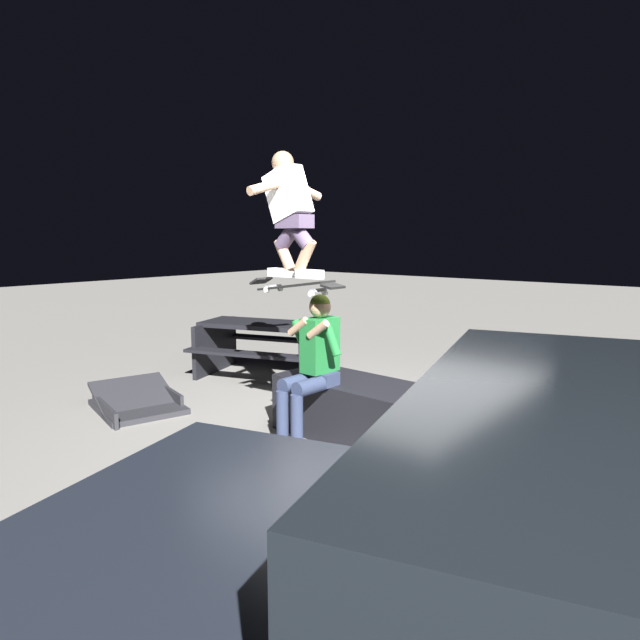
# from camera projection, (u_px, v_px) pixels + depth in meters

# --- Properties ---
(ground_plane) EXTENTS (40.00, 40.00, 0.00)m
(ground_plane) POSITION_uv_depth(u_px,v_px,m) (371.00, 446.00, 5.08)
(ground_plane) COLOR gray
(ledge_box_main) EXTENTS (1.62, 0.79, 0.55)m
(ledge_box_main) POSITION_uv_depth(u_px,v_px,m) (356.00, 409.00, 5.26)
(ledge_box_main) COLOR black
(ledge_box_main) RESTS_ON ground
(person_sitting_on_ledge) EXTENTS (0.59, 0.76, 1.39)m
(person_sitting_on_ledge) POSITION_uv_depth(u_px,v_px,m) (312.00, 361.00, 5.01)
(person_sitting_on_ledge) COLOR #2D3856
(person_sitting_on_ledge) RESTS_ON ground
(skateboard) EXTENTS (1.03, 0.25, 0.14)m
(skateboard) POSITION_uv_depth(u_px,v_px,m) (295.00, 286.00, 5.00)
(skateboard) COLOR black
(skater_airborne) EXTENTS (0.62, 0.89, 1.12)m
(skater_airborne) POSITION_uv_depth(u_px,v_px,m) (290.00, 209.00, 4.93)
(skater_airborne) COLOR white
(kicker_ramp) EXTENTS (1.20, 1.09, 0.36)m
(kicker_ramp) POSITION_uv_depth(u_px,v_px,m) (138.00, 404.00, 6.15)
(kicker_ramp) COLOR #28282D
(kicker_ramp) RESTS_ON ground
(picnic_table_back) EXTENTS (2.03, 1.80, 0.75)m
(picnic_table_back) POSITION_uv_depth(u_px,v_px,m) (264.00, 340.00, 7.57)
(picnic_table_back) COLOR black
(picnic_table_back) RESTS_ON ground
(trash_bin) EXTENTS (0.51, 0.51, 0.91)m
(trash_bin) POSITION_uv_depth(u_px,v_px,m) (588.00, 535.00, 2.71)
(trash_bin) COLOR #47474C
(trash_bin) RESTS_ON ground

